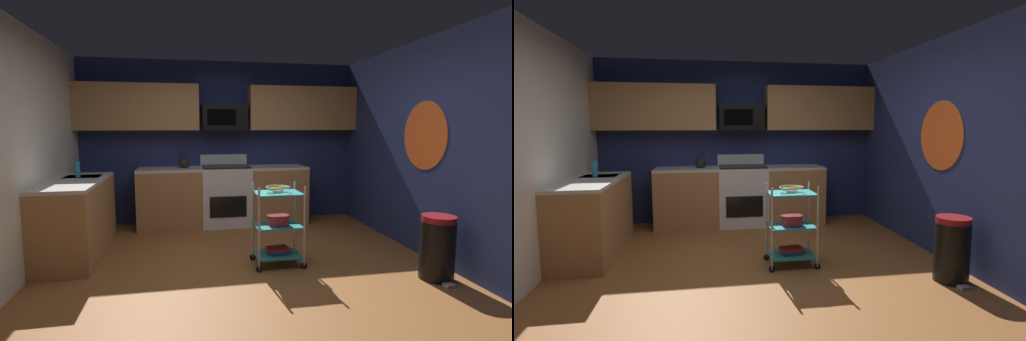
% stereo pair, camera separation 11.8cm
% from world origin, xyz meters
% --- Properties ---
extents(floor, '(4.40, 4.80, 0.04)m').
position_xyz_m(floor, '(0.00, 0.00, -0.02)').
color(floor, '#995B2D').
rests_on(floor, ground).
extents(wall_back, '(4.52, 0.06, 2.60)m').
position_xyz_m(wall_back, '(0.00, 2.43, 1.30)').
color(wall_back, navy).
rests_on(wall_back, ground).
extents(wall_left, '(0.06, 4.80, 2.60)m').
position_xyz_m(wall_left, '(-2.23, 0.00, 1.30)').
color(wall_left, silver).
rests_on(wall_left, ground).
extents(wall_right, '(0.06, 4.80, 2.60)m').
position_xyz_m(wall_right, '(2.23, 0.00, 1.30)').
color(wall_right, navy).
rests_on(wall_right, ground).
extents(wall_flower_decal, '(0.00, 0.82, 0.82)m').
position_xyz_m(wall_flower_decal, '(2.20, 0.24, 1.45)').
color(wall_flower_decal, '#E5591E').
extents(counter_run, '(3.52, 2.22, 0.92)m').
position_xyz_m(counter_run, '(-0.74, 1.67, 0.46)').
color(counter_run, '#B27F4C').
rests_on(counter_run, ground).
extents(oven_range, '(0.76, 0.65, 1.10)m').
position_xyz_m(oven_range, '(0.03, 2.10, 0.48)').
color(oven_range, white).
rests_on(oven_range, ground).
extents(upper_cabinets, '(4.40, 0.33, 0.70)m').
position_xyz_m(upper_cabinets, '(-0.01, 2.23, 1.85)').
color(upper_cabinets, '#B27F4C').
extents(microwave, '(0.70, 0.39, 0.40)m').
position_xyz_m(microwave, '(0.03, 2.21, 1.70)').
color(microwave, black).
extents(rolling_cart, '(0.57, 0.40, 0.91)m').
position_xyz_m(rolling_cart, '(0.40, 0.21, 0.45)').
color(rolling_cart, silver).
rests_on(rolling_cart, ground).
extents(fruit_bowl, '(0.27, 0.27, 0.07)m').
position_xyz_m(fruit_bowl, '(0.40, 0.21, 0.88)').
color(fruit_bowl, silver).
rests_on(fruit_bowl, rolling_cart).
extents(mixing_bowl_large, '(0.25, 0.25, 0.11)m').
position_xyz_m(mixing_bowl_large, '(0.40, 0.21, 0.52)').
color(mixing_bowl_large, maroon).
rests_on(mixing_bowl_large, rolling_cart).
extents(book_stack, '(0.26, 0.19, 0.07)m').
position_xyz_m(book_stack, '(0.40, 0.21, 0.17)').
color(book_stack, '#1E4C8C').
rests_on(book_stack, rolling_cart).
extents(kettle, '(0.21, 0.18, 0.26)m').
position_xyz_m(kettle, '(-0.62, 2.10, 1.00)').
color(kettle, black).
rests_on(kettle, counter_run).
extents(dish_soap_bottle, '(0.06, 0.06, 0.20)m').
position_xyz_m(dish_soap_bottle, '(-1.93, 1.25, 1.02)').
color(dish_soap_bottle, '#2D8CBF').
rests_on(dish_soap_bottle, counter_run).
extents(trash_can, '(0.34, 0.42, 0.66)m').
position_xyz_m(trash_can, '(1.90, -0.49, 0.33)').
color(trash_can, black).
rests_on(trash_can, ground).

